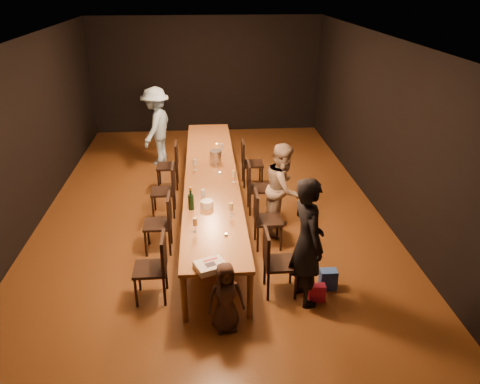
{
  "coord_description": "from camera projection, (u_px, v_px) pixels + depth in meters",
  "views": [
    {
      "loc": [
        -0.09,
        -7.53,
        3.89
      ],
      "look_at": [
        0.4,
        -1.31,
        1.0
      ],
      "focal_mm": 35.0,
      "sensor_mm": 36.0,
      "label": 1
    }
  ],
  "objects": [
    {
      "name": "ground",
      "position": [
        212.0,
        212.0,
        8.46
      ],
      "size": [
        10.0,
        10.0,
        0.0
      ],
      "primitive_type": "plane",
      "color": "#4A2C12",
      "rests_on": "ground"
    },
    {
      "name": "room_shell",
      "position": [
        209.0,
        99.0,
        7.58
      ],
      "size": [
        6.04,
        10.04,
        3.02
      ],
      "color": "black",
      "rests_on": "ground"
    },
    {
      "name": "table",
      "position": [
        211.0,
        177.0,
        8.16
      ],
      "size": [
        0.9,
        6.0,
        0.75
      ],
      "color": "brown",
      "rests_on": "ground"
    },
    {
      "name": "chair_right_0",
      "position": [
        280.0,
        262.0,
        6.15
      ],
      "size": [
        0.42,
        0.42,
        0.93
      ],
      "primitive_type": null,
      "rotation": [
        0.0,
        0.0,
        -1.57
      ],
      "color": "black",
      "rests_on": "ground"
    },
    {
      "name": "chair_right_1",
      "position": [
        268.0,
        219.0,
        7.24
      ],
      "size": [
        0.42,
        0.42,
        0.93
      ],
      "primitive_type": null,
      "rotation": [
        0.0,
        0.0,
        -1.57
      ],
      "color": "black",
      "rests_on": "ground"
    },
    {
      "name": "chair_right_2",
      "position": [
        259.0,
        188.0,
        8.32
      ],
      "size": [
        0.42,
        0.42,
        0.93
      ],
      "primitive_type": null,
      "rotation": [
        0.0,
        0.0,
        -1.57
      ],
      "color": "black",
      "rests_on": "ground"
    },
    {
      "name": "chair_right_3",
      "position": [
        252.0,
        163.0,
        9.41
      ],
      "size": [
        0.42,
        0.42,
        0.93
      ],
      "primitive_type": null,
      "rotation": [
        0.0,
        0.0,
        -1.57
      ],
      "color": "black",
      "rests_on": "ground"
    },
    {
      "name": "chair_left_0",
      "position": [
        150.0,
        268.0,
        6.03
      ],
      "size": [
        0.42,
        0.42,
        0.93
      ],
      "primitive_type": null,
      "rotation": [
        0.0,
        0.0,
        1.57
      ],
      "color": "black",
      "rests_on": "ground"
    },
    {
      "name": "chair_left_1",
      "position": [
        158.0,
        223.0,
        7.11
      ],
      "size": [
        0.42,
        0.42,
        0.93
      ],
      "primitive_type": null,
      "rotation": [
        0.0,
        0.0,
        1.57
      ],
      "color": "black",
      "rests_on": "ground"
    },
    {
      "name": "chair_left_2",
      "position": [
        163.0,
        191.0,
        8.2
      ],
      "size": [
        0.42,
        0.42,
        0.93
      ],
      "primitive_type": null,
      "rotation": [
        0.0,
        0.0,
        1.57
      ],
      "color": "black",
      "rests_on": "ground"
    },
    {
      "name": "chair_left_3",
      "position": [
        167.0,
        166.0,
        9.29
      ],
      "size": [
        0.42,
        0.42,
        0.93
      ],
      "primitive_type": null,
      "rotation": [
        0.0,
        0.0,
        1.57
      ],
      "color": "black",
      "rests_on": "ground"
    },
    {
      "name": "woman_birthday",
      "position": [
        308.0,
        242.0,
        5.84
      ],
      "size": [
        0.54,
        0.71,
        1.74
      ],
      "primitive_type": "imported",
      "rotation": [
        0.0,
        0.0,
        1.78
      ],
      "color": "black",
      "rests_on": "ground"
    },
    {
      "name": "woman_tan",
      "position": [
        283.0,
        188.0,
        7.58
      ],
      "size": [
        0.8,
        0.89,
        1.52
      ],
      "primitive_type": "imported",
      "rotation": [
        0.0,
        0.0,
        1.21
      ],
      "color": "#BCA58D",
      "rests_on": "ground"
    },
    {
      "name": "man_blue",
      "position": [
        156.0,
        126.0,
        10.34
      ],
      "size": [
        0.94,
        1.26,
        1.73
      ],
      "primitive_type": "imported",
      "rotation": [
        0.0,
        0.0,
        -1.87
      ],
      "color": "#93C0E4",
      "rests_on": "ground"
    },
    {
      "name": "child",
      "position": [
        225.0,
        297.0,
        5.5
      ],
      "size": [
        0.49,
        0.36,
        0.91
      ],
      "primitive_type": "imported",
      "rotation": [
        0.0,
        0.0,
        0.17
      ],
      "color": "#3B2821",
      "rests_on": "ground"
    },
    {
      "name": "gift_bag_red",
      "position": [
        317.0,
        293.0,
        6.11
      ],
      "size": [
        0.21,
        0.11,
        0.25
      ],
      "primitive_type": "cube",
      "rotation": [
        0.0,
        0.0,
        -0.0
      ],
      "color": "#D62053",
      "rests_on": "ground"
    },
    {
      "name": "gift_bag_blue",
      "position": [
        328.0,
        279.0,
        6.35
      ],
      "size": [
        0.23,
        0.15,
        0.29
      ],
      "primitive_type": "cube",
      "rotation": [
        0.0,
        0.0,
        0.0
      ],
      "color": "#2953B2",
      "rests_on": "ground"
    },
    {
      "name": "birthday_cake",
      "position": [
        210.0,
        266.0,
        5.5
      ],
      "size": [
        0.43,
        0.39,
        0.08
      ],
      "rotation": [
        0.0,
        0.0,
        0.38
      ],
      "color": "white",
      "rests_on": "table"
    },
    {
      "name": "plate_stack",
      "position": [
        207.0,
        204.0,
        6.96
      ],
      "size": [
        0.24,
        0.24,
        0.11
      ],
      "primitive_type": "cylinder",
      "rotation": [
        0.0,
        0.0,
        0.35
      ],
      "color": "white",
      "rests_on": "table"
    },
    {
      "name": "champagne_bottle",
      "position": [
        191.0,
        198.0,
        6.84
      ],
      "size": [
        0.09,
        0.09,
        0.36
      ],
      "primitive_type": null,
      "rotation": [
        0.0,
        0.0,
        -0.09
      ],
      "color": "black",
      "rests_on": "table"
    },
    {
      "name": "ice_bucket",
      "position": [
        216.0,
        157.0,
        8.58
      ],
      "size": [
        0.25,
        0.25,
        0.24
      ],
      "primitive_type": "cylinder",
      "rotation": [
        0.0,
        0.0,
        -0.15
      ],
      "color": "#B5B4B9",
      "rests_on": "table"
    },
    {
      "name": "wineglass_0",
      "position": [
        195.0,
        225.0,
        6.27
      ],
      "size": [
        0.06,
        0.06,
        0.21
      ],
      "primitive_type": null,
      "color": "beige",
      "rests_on": "table"
    },
    {
      "name": "wineglass_1",
      "position": [
        231.0,
        210.0,
        6.68
      ],
      "size": [
        0.06,
        0.06,
        0.21
      ],
      "primitive_type": null,
      "color": "beige",
      "rests_on": "table"
    },
    {
      "name": "wineglass_2",
      "position": [
        203.0,
        196.0,
        7.1
      ],
      "size": [
        0.06,
        0.06,
        0.21
      ],
      "primitive_type": null,
      "color": "silver",
      "rests_on": "table"
    },
    {
      "name": "wineglass_3",
      "position": [
        234.0,
        176.0,
        7.79
      ],
      "size": [
        0.06,
        0.06,
        0.21
      ],
      "primitive_type": null,
      "color": "beige",
      "rests_on": "table"
    },
    {
      "name": "wineglass_4",
      "position": [
        195.0,
        165.0,
        8.26
      ],
      "size": [
        0.06,
        0.06,
        0.21
      ],
      "primitive_type": null,
      "color": "silver",
      "rests_on": "table"
    },
    {
      "name": "wineglass_5",
      "position": [
        222.0,
        149.0,
        9.02
      ],
      "size": [
        0.06,
        0.06,
        0.21
      ],
      "primitive_type": null,
      "color": "silver",
      "rests_on": "table"
    },
    {
      "name": "tealight_near",
      "position": [
        226.0,
        235.0,
        6.21
      ],
      "size": [
        0.05,
        0.05,
        0.03
      ],
      "primitive_type": "cylinder",
      "color": "#B2B7B2",
      "rests_on": "table"
    },
    {
      "name": "tealight_mid",
      "position": [
        220.0,
        173.0,
        8.15
      ],
      "size": [
        0.05,
        0.05,
        0.03
      ],
      "primitive_type": "cylinder",
      "color": "#B2B7B2",
      "rests_on": "table"
    },
    {
      "name": "tealight_far",
      "position": [
        217.0,
        145.0,
        9.53
      ],
      "size": [
        0.05,
        0.05,
        0.03
      ],
      "primitive_type": "cylinder",
      "color": "#B2B7B2",
      "rests_on": "table"
    }
  ]
}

